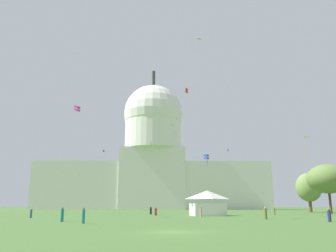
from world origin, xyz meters
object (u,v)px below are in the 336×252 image
object	(u,v)px
tree_east_near	(309,187)
person_teal_back_center	(83,216)
event_tent	(208,203)
kite_black_mid	(104,151)
tree_east_far	(328,179)
kite_yellow_low	(78,176)
kite_white_low	(304,141)
kite_green_mid	(151,143)
kite_gold_mid	(174,127)
person_denim_edge_east	(31,213)
kite_orange_high	(200,40)
person_tan_near_tree_west	(201,213)
kite_magenta_mid	(77,109)
person_maroon_front_left	(203,211)
person_olive_near_tent	(274,211)
kite_red_mid	(187,91)
person_olive_lawn_far_left	(265,214)
person_teal_edge_west	(62,215)
person_navy_deep_crowd	(329,216)
person_black_front_right	(151,211)
person_maroon_back_right	(156,212)
capitol_building	(153,158)
kite_blue_low	(206,157)
kite_violet_mid	(228,150)

from	to	relation	value
tree_east_near	person_teal_back_center	xyz separation A→B (m)	(-53.93, -63.55, -6.54)
event_tent	kite_black_mid	bearing A→B (deg)	104.28
tree_east_far	kite_yellow_low	distance (m)	96.61
kite_white_low	kite_green_mid	world-z (taller)	kite_green_mid
kite_gold_mid	person_denim_edge_east	bearing A→B (deg)	170.43
person_denim_edge_east	kite_orange_high	world-z (taller)	kite_orange_high
tree_east_near	person_tan_near_tree_west	distance (m)	59.71
kite_magenta_mid	person_maroon_front_left	bearing A→B (deg)	-18.61
person_olive_near_tent	person_denim_edge_east	xyz separation A→B (m)	(-47.02, -20.54, -0.01)
kite_white_low	kite_red_mid	bearing A→B (deg)	-97.56
kite_white_low	kite_magenta_mid	size ratio (longest dim) A/B	2.85
kite_green_mid	person_olive_lawn_far_left	bearing A→B (deg)	72.51
kite_green_mid	kite_yellow_low	bearing A→B (deg)	-2.67
person_teal_edge_west	kite_yellow_low	distance (m)	101.99
tree_east_near	person_olive_lawn_far_left	bearing A→B (deg)	-119.58
person_navy_deep_crowd	person_olive_lawn_far_left	size ratio (longest dim) A/B	0.91
person_tan_near_tree_west	person_black_front_right	xyz separation A→B (m)	(-9.02, 21.00, -0.02)
person_denim_edge_east	person_black_front_right	bearing A→B (deg)	-158.50
kite_white_low	kite_orange_high	world-z (taller)	kite_orange_high
person_olive_near_tent	event_tent	bearing A→B (deg)	160.78
person_teal_edge_west	person_black_front_right	xyz separation A→B (m)	(10.13, 35.24, -0.00)
person_teal_back_center	kite_green_mid	world-z (taller)	kite_green_mid
person_navy_deep_crowd	kite_white_low	xyz separation A→B (m)	(2.24, 10.35, 11.39)
person_maroon_back_right	kite_black_mid	bearing A→B (deg)	28.10
person_olive_lawn_far_left	kite_yellow_low	size ratio (longest dim) A/B	0.57
capitol_building	kite_white_low	size ratio (longest dim) A/B	36.61
person_olive_near_tent	person_denim_edge_east	distance (m)	51.31
person_tan_near_tree_west	event_tent	bearing A→B (deg)	-36.42
person_teal_back_center	kite_green_mid	size ratio (longest dim) A/B	0.59
kite_black_mid	kite_orange_high	size ratio (longest dim) A/B	1.68
person_maroon_front_left	person_black_front_right	size ratio (longest dim) A/B	0.88
person_teal_edge_west	person_olive_lawn_far_left	distance (m)	29.13
capitol_building	person_navy_deep_crowd	bearing A→B (deg)	-79.35
person_navy_deep_crowd	person_maroon_back_right	world-z (taller)	person_maroon_back_right
kite_red_mid	kite_gold_mid	size ratio (longest dim) A/B	0.95
person_tan_near_tree_west	kite_gold_mid	xyz separation A→B (m)	(-2.09, 64.99, 29.93)
tree_east_far	kite_green_mid	size ratio (longest dim) A/B	4.34
kite_blue_low	tree_east_far	bearing A→B (deg)	156.18
kite_black_mid	kite_magenta_mid	distance (m)	99.75
person_teal_edge_west	person_denim_edge_east	distance (m)	16.22
kite_violet_mid	person_olive_near_tent	bearing A→B (deg)	-34.32
person_olive_near_tent	kite_white_low	size ratio (longest dim) A/B	0.48
kite_violet_mid	kite_gold_mid	bearing A→B (deg)	-88.05
kite_blue_low	tree_east_near	bearing A→B (deg)	175.33
person_tan_near_tree_west	kite_white_low	size ratio (longest dim) A/B	0.54
kite_red_mid	person_teal_back_center	bearing A→B (deg)	83.51
kite_white_low	kite_yellow_low	xyz separation A→B (m)	(-57.91, 89.35, 1.99)
kite_gold_mid	kite_blue_low	bearing A→B (deg)	-163.46
person_black_front_right	kite_violet_mid	world-z (taller)	kite_violet_mid
tree_east_near	kite_gold_mid	world-z (taller)	kite_gold_mid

